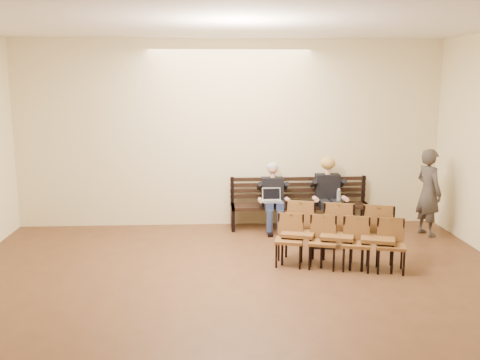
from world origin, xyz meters
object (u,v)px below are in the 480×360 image
(seated_woman, at_px, (328,196))
(chair_row_back, at_px, (337,236))
(seated_man, at_px, (273,199))
(bench, at_px, (299,216))
(water_bottle, at_px, (338,202))
(passerby, at_px, (429,186))
(bag, at_px, (322,238))
(chair_row_front, at_px, (339,243))
(laptop, at_px, (272,202))

(seated_woman, distance_m, chair_row_back, 2.01)
(seated_man, relative_size, seated_woman, 0.94)
(seated_man, bearing_deg, bench, 12.98)
(seated_man, bearing_deg, water_bottle, -11.12)
(bench, xyz_separation_m, seated_woman, (0.51, -0.12, 0.41))
(bench, height_order, passerby, passerby)
(seated_woman, distance_m, bag, 1.22)
(water_bottle, relative_size, bag, 0.55)
(water_bottle, bearing_deg, bench, 151.67)
(chair_row_front, bearing_deg, water_bottle, 91.01)
(water_bottle, xyz_separation_m, chair_row_front, (-0.44, -1.89, -0.18))
(chair_row_front, relative_size, chair_row_back, 1.13)
(seated_man, relative_size, bag, 2.81)
(chair_row_back, bearing_deg, laptop, 130.41)
(chair_row_front, bearing_deg, seated_woman, 96.06)
(bench, bearing_deg, passerby, -15.23)
(chair_row_front, distance_m, chair_row_back, 0.16)
(bag, height_order, passerby, passerby)
(seated_woman, xyz_separation_m, passerby, (1.70, -0.48, 0.27))
(passerby, height_order, chair_row_back, passerby)
(water_bottle, bearing_deg, seated_man, 168.88)
(passerby, bearing_deg, laptop, 66.23)
(laptop, height_order, chair_row_back, chair_row_back)
(laptop, distance_m, passerby, 2.79)
(laptop, bearing_deg, seated_man, 73.29)
(seated_woman, bearing_deg, laptop, -169.75)
(laptop, xyz_separation_m, water_bottle, (1.21, -0.04, -0.01))
(seated_man, distance_m, water_bottle, 1.19)
(laptop, height_order, chair_row_front, chair_row_front)
(laptop, bearing_deg, passerby, -12.18)
(seated_man, height_order, laptop, seated_man)
(bench, height_order, chair_row_front, chair_row_front)
(passerby, distance_m, chair_row_front, 2.63)
(water_bottle, relative_size, chair_row_back, 0.14)
(laptop, height_order, bag, laptop)
(chair_row_back, bearing_deg, passerby, 54.25)
(seated_man, relative_size, passerby, 0.66)
(chair_row_front, bearing_deg, bag, 105.54)
(seated_woman, relative_size, chair_row_back, 0.77)
(bench, distance_m, passerby, 2.38)
(bench, xyz_separation_m, passerby, (2.20, -0.60, 0.67))
(bag, xyz_separation_m, passerby, (2.02, 0.60, 0.74))
(laptop, height_order, passerby, passerby)
(bench, xyz_separation_m, water_bottle, (0.65, -0.35, 0.34))
(seated_woman, height_order, chair_row_front, seated_woman)
(bag, bearing_deg, passerby, 16.53)
(seated_man, height_order, water_bottle, seated_man)
(bag, relative_size, chair_row_front, 0.23)
(seated_woman, height_order, bag, seated_woman)
(laptop, distance_m, water_bottle, 1.21)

